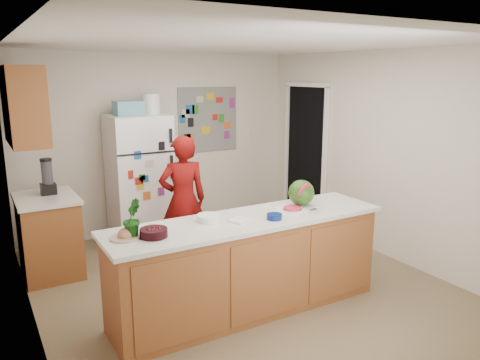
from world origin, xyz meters
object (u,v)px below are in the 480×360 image
person (183,200)px  watermelon (301,193)px  refrigerator (140,179)px  cherry_bowl (154,233)px

person → watermelon: (0.71, -1.32, 0.29)m
watermelon → refrigerator: bearing=111.5°
person → watermelon: size_ratio=5.93×
watermelon → cherry_bowl: (-1.58, -0.11, -0.11)m
person → cherry_bowl: bearing=68.8°
refrigerator → watermelon: size_ratio=6.57×
watermelon → cherry_bowl: watermelon is taller
person → watermelon: 1.53m
refrigerator → cherry_bowl: 2.52m
refrigerator → person: refrigerator is taller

